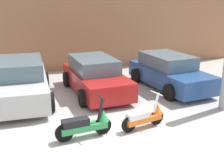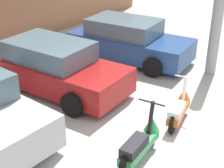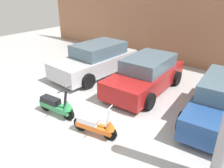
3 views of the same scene
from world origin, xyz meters
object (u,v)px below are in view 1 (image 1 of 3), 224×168
at_px(scooter_front_right, 145,116).
at_px(car_rear_right, 169,72).
at_px(car_rear_left, 21,81).
at_px(scooter_front_left, 86,124).
at_px(car_rear_center, 95,76).

distance_m(scooter_front_right, car_rear_right, 4.01).
xyz_separation_m(scooter_front_right, car_rear_left, (-3.25, 3.46, 0.34)).
xyz_separation_m(scooter_front_left, car_rear_center, (1.18, 3.50, 0.27)).
distance_m(car_rear_left, car_rear_right, 5.75).
bearing_deg(car_rear_center, car_rear_right, 80.61).
bearing_deg(car_rear_right, scooter_front_left, -58.72).
height_order(scooter_front_right, car_rear_right, car_rear_right).
height_order(scooter_front_left, car_rear_center, car_rear_center).
relative_size(scooter_front_right, car_rear_left, 0.32).
bearing_deg(car_rear_right, car_rear_left, -99.14).
relative_size(car_rear_center, car_rear_right, 0.99).
bearing_deg(scooter_front_left, car_rear_left, 107.68).
relative_size(scooter_front_right, car_rear_center, 0.34).
bearing_deg(scooter_front_left, scooter_front_right, -4.92).
xyz_separation_m(scooter_front_left, scooter_front_right, (1.70, 0.04, -0.03)).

